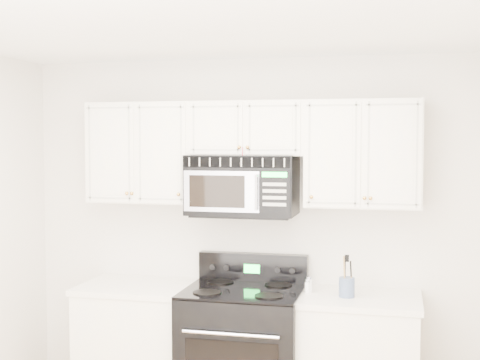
% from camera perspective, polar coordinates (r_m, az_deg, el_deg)
% --- Properties ---
extents(room, '(3.51, 3.51, 2.61)m').
position_cam_1_polar(room, '(3.40, -5.18, -8.33)').
color(room, '#A27549').
rests_on(room, ground).
extents(base_cabinet_left, '(0.86, 0.65, 0.92)m').
position_cam_1_polar(base_cabinet_left, '(5.20, -8.49, -14.11)').
color(base_cabinet_left, '#F5EBCE').
rests_on(base_cabinet_left, ground).
extents(range, '(0.83, 0.75, 1.14)m').
position_cam_1_polar(range, '(4.92, 0.32, -14.41)').
color(range, black).
rests_on(range, ground).
extents(upper_cabinets, '(2.44, 0.37, 0.75)m').
position_cam_1_polar(upper_cabinets, '(4.86, 0.79, 2.76)').
color(upper_cabinets, '#F5EBCE').
rests_on(upper_cabinets, ground).
extents(microwave, '(0.78, 0.44, 0.43)m').
position_cam_1_polar(microwave, '(4.85, 0.20, -0.41)').
color(microwave, black).
rests_on(microwave, ground).
extents(utensil_crock, '(0.11, 0.11, 0.29)m').
position_cam_1_polar(utensil_crock, '(4.67, 9.10, -8.97)').
color(utensil_crock, '#414C76').
rests_on(utensil_crock, base_cabinet_right).
extents(shaker_salt, '(0.04, 0.04, 0.09)m').
position_cam_1_polar(shaker_salt, '(4.76, 5.77, -9.01)').
color(shaker_salt, white).
rests_on(shaker_salt, base_cabinet_right).
extents(shaker_pepper, '(0.05, 0.05, 0.11)m').
position_cam_1_polar(shaker_pepper, '(4.78, 5.89, -8.84)').
color(shaker_pepper, white).
rests_on(shaker_pepper, base_cabinet_right).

